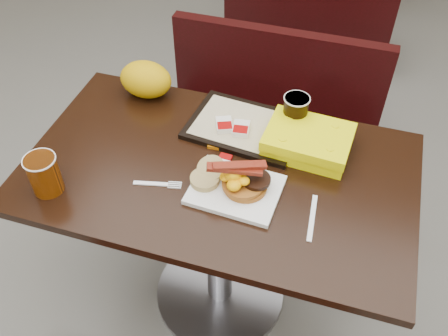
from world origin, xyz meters
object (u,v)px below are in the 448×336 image
(bench_near_n, at_px, (266,123))
(coffee_cup_near, at_px, (44,175))
(fork, at_px, (151,184))
(knife, at_px, (312,218))
(bench_far_s, at_px, (312,3))
(hashbrown_sleeve_left, at_px, (224,125))
(platter, at_px, (236,190))
(clamshell, at_px, (308,141))
(hashbrown_sleeve_right, at_px, (241,129))
(tray, at_px, (245,127))
(table_near, at_px, (220,241))
(pancake_stack, at_px, (245,184))
(coffee_cup_far, at_px, (295,112))
(paper_bag, at_px, (146,79))

(bench_near_n, xyz_separation_m, coffee_cup_near, (-0.45, -0.93, 0.45))
(fork, distance_m, knife, 0.49)
(fork, bearing_deg, knife, -10.96)
(bench_far_s, bearing_deg, hashbrown_sleeve_left, -91.18)
(bench_near_n, distance_m, platter, 0.87)
(coffee_cup_near, xyz_separation_m, clamshell, (0.70, 0.39, -0.03))
(coffee_cup_near, bearing_deg, platter, 16.17)
(hashbrown_sleeve_left, xyz_separation_m, hashbrown_sleeve_right, (0.06, -0.00, 0.00))
(knife, bearing_deg, tray, -141.77)
(table_near, relative_size, pancake_stack, 9.28)
(pancake_stack, distance_m, coffee_cup_near, 0.58)
(platter, relative_size, coffee_cup_near, 2.09)
(bench_near_n, bearing_deg, bench_far_s, 90.00)
(knife, bearing_deg, pancake_stack, -105.98)
(coffee_cup_far, distance_m, clamshell, 0.11)
(clamshell, bearing_deg, platter, -120.84)
(hashbrown_sleeve_left, bearing_deg, table_near, -101.54)
(table_near, xyz_separation_m, clamshell, (0.24, 0.17, 0.41))
(coffee_cup_near, distance_m, tray, 0.65)
(bench_near_n, xyz_separation_m, fork, (-0.18, -0.82, 0.39))
(bench_near_n, bearing_deg, fork, -102.02)
(hashbrown_sleeve_left, bearing_deg, clamshell, -24.59)
(fork, relative_size, tray, 0.40)
(table_near, distance_m, fork, 0.43)
(bench_near_n, distance_m, tray, 0.64)
(fork, xyz_separation_m, knife, (0.48, 0.02, -0.00))
(platter, height_order, coffee_cup_far, coffee_cup_far)
(pancake_stack, relative_size, clamshell, 0.49)
(hashbrown_sleeve_left, relative_size, coffee_cup_far, 0.64)
(pancake_stack, xyz_separation_m, clamshell, (0.14, 0.23, 0.01))
(coffee_cup_far, bearing_deg, table_near, -125.58)
(hashbrown_sleeve_left, distance_m, coffee_cup_far, 0.24)
(platter, relative_size, paper_bag, 1.39)
(bench_near_n, relative_size, bench_far_s, 1.00)
(knife, bearing_deg, clamshell, -170.52)
(pancake_stack, xyz_separation_m, hashbrown_sleeve_right, (-0.08, 0.23, -0.00))
(hashbrown_sleeve_left, height_order, clamshell, clamshell)
(table_near, relative_size, fork, 8.25)
(fork, bearing_deg, bench_near_n, 65.23)
(hashbrown_sleeve_right, bearing_deg, pancake_stack, -79.54)
(platter, distance_m, tray, 0.28)
(bench_near_n, bearing_deg, tray, -86.85)
(bench_far_s, relative_size, fork, 6.88)
(bench_near_n, relative_size, fork, 6.88)
(bench_far_s, relative_size, coffee_cup_near, 8.07)
(bench_near_n, height_order, platter, platter)
(coffee_cup_near, xyz_separation_m, paper_bag, (0.10, 0.51, 0.00))
(fork, xyz_separation_m, clamshell, (0.42, 0.29, 0.03))
(fork, bearing_deg, hashbrown_sleeve_right, 43.30)
(bench_far_s, relative_size, pancake_stack, 7.74)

